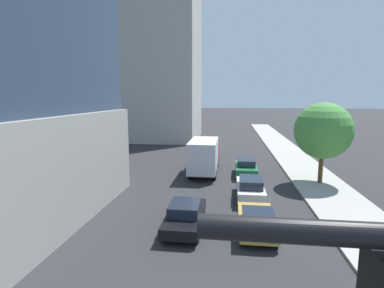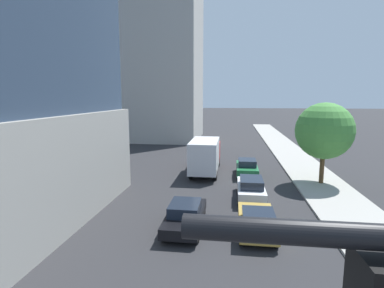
# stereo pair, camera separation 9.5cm
# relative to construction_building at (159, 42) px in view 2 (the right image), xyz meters

# --- Properties ---
(sidewalk) EXTENTS (4.25, 120.00, 0.15)m
(sidewalk) POSITION_rel_construction_building_xyz_m (19.56, -32.01, -16.13)
(sidewalk) COLOR #9E9B93
(sidewalk) RESTS_ON ground
(construction_building) EXTENTS (14.09, 14.82, 36.28)m
(construction_building) POSITION_rel_construction_building_xyz_m (0.00, 0.00, 0.00)
(construction_building) COLOR #B2AFA8
(construction_building) RESTS_ON ground
(street_tree) EXTENTS (4.52, 4.52, 6.54)m
(street_tree) POSITION_rel_construction_building_xyz_m (19.61, -25.87, -11.79)
(street_tree) COLOR brown
(street_tree) RESTS_ON sidewalk
(car_green) EXTENTS (1.84, 4.30, 1.55)m
(car_green) POSITION_rel_construction_building_xyz_m (13.70, -23.88, -15.44)
(car_green) COLOR #1E6638
(car_green) RESTS_ON ground
(car_black) EXTENTS (1.90, 4.77, 1.44)m
(car_black) POSITION_rel_construction_building_xyz_m (9.87, -35.51, -15.48)
(car_black) COLOR black
(car_black) RESTS_ON ground
(car_gold) EXTENTS (1.87, 4.09, 1.48)m
(car_gold) POSITION_rel_construction_building_xyz_m (13.70, -35.89, -15.46)
(car_gold) COLOR #AD8938
(car_gold) RESTS_ON ground
(car_white) EXTENTS (1.82, 4.52, 1.57)m
(car_white) POSITION_rel_construction_building_xyz_m (13.70, -30.25, -15.41)
(car_white) COLOR silver
(car_white) RESTS_ON ground
(box_truck) EXTENTS (2.42, 7.78, 3.25)m
(box_truck) POSITION_rel_construction_building_xyz_m (9.87, -23.35, -14.41)
(box_truck) COLOR #B21E1E
(box_truck) RESTS_ON ground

